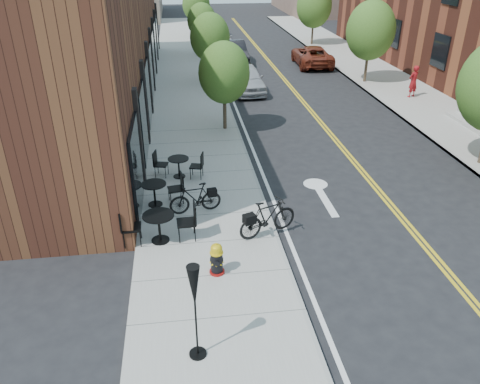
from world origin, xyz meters
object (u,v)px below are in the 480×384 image
pedestrian (413,81)px  patio_umbrella (194,294)px  bistro_set_b (154,191)px  bicycle_left (195,198)px  bicycle_right (268,217)px  parked_car_c (218,39)px  parked_car_a (246,78)px  fire_hydrant (217,259)px  bistro_set_a (159,224)px  bistro_set_c (179,165)px  parked_car_far (312,56)px  parked_car_b (234,52)px

pedestrian → patio_umbrella: bearing=29.3°
bistro_set_b → bicycle_left: bearing=-35.4°
bicycle_right → parked_car_c: bearing=-24.1°
patio_umbrella → parked_car_a: 19.59m
fire_hydrant → bistro_set_b: 4.06m
parked_car_c → patio_umbrella: bearing=-96.9°
bistro_set_a → bistro_set_c: 4.07m
fire_hydrant → bistro_set_c: 5.73m
parked_car_a → pedestrian: pedestrian is taller
fire_hydrant → patio_umbrella: bearing=-95.9°
bistro_set_a → parked_car_far: bearing=61.8°
bistro_set_c → parked_car_a: (3.98, 10.93, 0.15)m
parked_car_c → bicycle_left: bearing=-97.7°
bistro_set_a → parked_car_c: size_ratio=0.38×
bicycle_right → bistro_set_c: bearing=9.0°
bistro_set_b → pedestrian: (13.43, 10.23, 0.35)m
bistro_set_c → parked_car_a: size_ratio=0.40×
fire_hydrant → parked_car_b: (3.33, 23.94, 0.20)m
fire_hydrant → bicycle_right: bicycle_right is taller
bicycle_left → bistro_set_a: size_ratio=0.79×
parked_car_a → parked_car_far: 7.91m
bicycle_left → bistro_set_b: (-1.25, 0.61, 0.01)m
bistro_set_a → pedestrian: bearing=40.4°
bicycle_left → bistro_set_b: bistro_set_b is taller
bicycle_right → parked_car_far: parked_car_far is taller
patio_umbrella → parked_car_a: size_ratio=0.51×
fire_hydrant → bicycle_left: (-0.38, 3.10, 0.07)m
parked_car_c → parked_car_far: parked_car_c is taller
parked_car_a → parked_car_c: 12.45m
bistro_set_a → bistro_set_c: size_ratio=1.15×
parked_car_a → parked_car_c: parked_car_c is taller
fire_hydrant → bistro_set_b: size_ratio=0.48×
bicycle_left → bistro_set_c: size_ratio=0.91×
parked_car_a → pedestrian: size_ratio=2.58×
bicycle_right → fire_hydrant: bearing=113.2°
patio_umbrella → pedestrian: patio_umbrella is taller
bicycle_left → bistro_set_c: bicycle_left is taller
fire_hydrant → parked_car_far: 23.95m
bistro_set_b → pedestrian: 16.88m
bicycle_right → patio_umbrella: size_ratio=0.83×
bistro_set_b → fire_hydrant: bearing=-75.6°
bicycle_right → parked_car_b: 22.42m
bistro_set_a → parked_car_a: size_ratio=0.47×
bistro_set_b → bicycle_right: bearing=-42.9°
parked_car_c → parked_car_far: (5.86, -6.66, -0.09)m
bicycle_right → bistro_set_c: bicycle_right is taller
parked_car_c → fire_hydrant: bearing=-96.2°
parked_car_b → pedestrian: bearing=-51.8°
bicycle_left → bistro_set_c: bearing=-178.9°
bistro_set_c → patio_umbrella: patio_umbrella is taller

